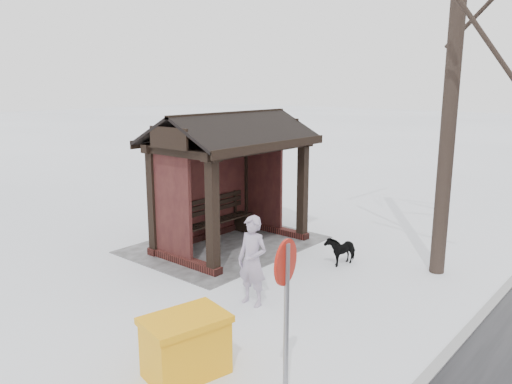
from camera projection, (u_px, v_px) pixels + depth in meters
ground at (232, 247)px, 11.53m from camera, size 120.00×120.00×0.00m
kerb at (481, 317)px, 8.05m from camera, size 120.00×0.15×0.06m
trampled_patch at (226, 244)px, 11.66m from camera, size 4.20×3.20×0.02m
bus_shelter at (226, 153)px, 11.17m from camera, size 3.60×2.40×3.09m
pedestrian at (252, 261)px, 8.38m from camera, size 0.40×0.59×1.55m
dog at (341, 249)px, 10.39m from camera, size 0.77×0.44×0.61m
grit_bin at (186, 345)px, 6.40m from camera, size 1.19×0.93×0.81m
road_sign at (286, 287)px, 5.51m from camera, size 0.52×0.14×2.05m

